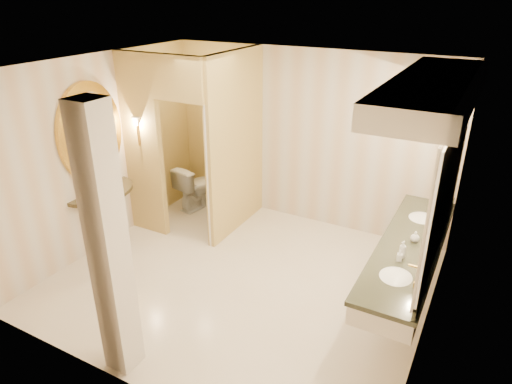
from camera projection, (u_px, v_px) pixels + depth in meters
floor at (242, 279)px, 5.95m from camera, size 4.50×4.50×0.00m
ceiling at (238, 67)px, 4.83m from camera, size 4.50×4.50×0.00m
wall_back at (306, 139)px, 6.99m from camera, size 4.50×0.02×2.70m
wall_front at (119, 268)px, 3.79m from camera, size 4.50×0.02×2.70m
wall_left at (101, 154)px, 6.37m from camera, size 0.02×4.00×2.70m
wall_right at (441, 228)px, 4.42m from camera, size 0.02×4.00×2.70m
toilet_closet at (207, 144)px, 6.64m from camera, size 1.50×1.55×2.70m
wall_sconce at (137, 123)px, 6.41m from camera, size 0.14×0.14×0.42m
vanity at (423, 182)px, 4.74m from camera, size 0.75×2.82×2.09m
console_shelf at (94, 158)px, 6.22m from camera, size 1.06×1.06×1.98m
pillar at (108, 247)px, 4.09m from camera, size 0.28×0.28×2.70m
tissue_box at (107, 187)px, 6.36m from camera, size 0.12×0.12×0.11m
toilet at (196, 186)px, 7.76m from camera, size 0.56×0.81×0.76m
soap_bottle_a at (400, 256)px, 4.73m from camera, size 0.06×0.06×0.12m
soap_bottle_b at (415, 237)px, 5.08m from camera, size 0.12×0.12×0.13m
soap_bottle_c at (403, 249)px, 4.77m from camera, size 0.10×0.10×0.19m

